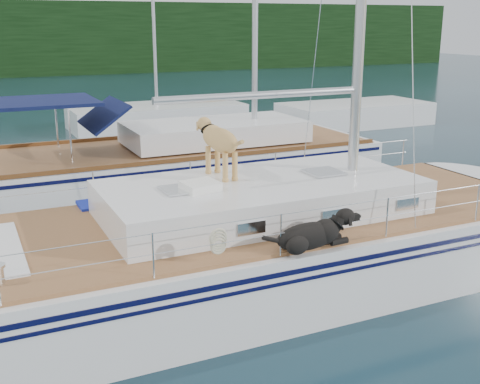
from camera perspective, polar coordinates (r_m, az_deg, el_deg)
ground at (r=10.18m, az=-2.10°, el=-9.31°), size 120.00×120.00×0.00m
tree_line at (r=53.63m, az=-21.84°, el=13.33°), size 90.00×3.00×6.00m
shore_bank at (r=54.94m, az=-21.67°, el=10.86°), size 92.00×1.00×1.20m
main_sailboat at (r=9.94m, az=-1.64°, el=-5.68°), size 12.00×3.83×14.01m
neighbor_sailboat at (r=16.22m, az=-5.92°, el=2.57°), size 11.00×3.50×13.30m
bg_boat_center at (r=25.93m, az=-7.86°, el=7.10°), size 7.20×3.00×11.65m
bg_boat_east at (r=26.82m, az=10.83°, el=7.27°), size 6.40×3.00×11.65m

